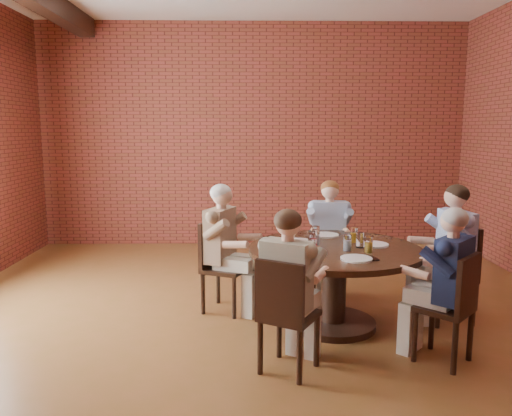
{
  "coord_description": "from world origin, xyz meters",
  "views": [
    {
      "loc": [
        -0.11,
        -4.27,
        1.8
      ],
      "look_at": [
        -0.0,
        1.0,
        0.97
      ],
      "focal_mm": 35.0,
      "sensor_mm": 36.0,
      "label": 1
    }
  ],
  "objects_px": {
    "diner_d": "(289,291)",
    "diner_c": "(225,249)",
    "diner_a": "(449,254)",
    "smartphone": "(372,258)",
    "chair_d": "(285,312)",
    "dining_table": "(334,271)",
    "diner_e": "(446,286)",
    "chair_b": "(328,248)",
    "chair_c": "(218,262)",
    "diner_b": "(329,237)",
    "chair_e": "(454,304)",
    "chair_a": "(456,269)"
  },
  "relations": [
    {
      "from": "diner_d",
      "to": "diner_c",
      "type": "bearing_deg",
      "value": -37.42
    },
    {
      "from": "diner_a",
      "to": "smartphone",
      "type": "height_order",
      "value": "diner_a"
    },
    {
      "from": "diner_c",
      "to": "chair_d",
      "type": "distance_m",
      "value": 1.42
    },
    {
      "from": "dining_table",
      "to": "diner_a",
      "type": "height_order",
      "value": "diner_a"
    },
    {
      "from": "chair_d",
      "to": "diner_e",
      "type": "bearing_deg",
      "value": -141.51
    },
    {
      "from": "chair_b",
      "to": "chair_c",
      "type": "relative_size",
      "value": 0.98
    },
    {
      "from": "diner_b",
      "to": "diner_e",
      "type": "relative_size",
      "value": 1.02
    },
    {
      "from": "chair_d",
      "to": "smartphone",
      "type": "distance_m",
      "value": 0.93
    },
    {
      "from": "chair_c",
      "to": "chair_e",
      "type": "bearing_deg",
      "value": -100.14
    },
    {
      "from": "diner_a",
      "to": "diner_b",
      "type": "height_order",
      "value": "diner_a"
    },
    {
      "from": "chair_d",
      "to": "diner_e",
      "type": "distance_m",
      "value": 1.27
    },
    {
      "from": "chair_a",
      "to": "diner_b",
      "type": "bearing_deg",
      "value": -135.35
    },
    {
      "from": "chair_b",
      "to": "diner_c",
      "type": "distance_m",
      "value": 1.3
    },
    {
      "from": "chair_c",
      "to": "smartphone",
      "type": "distance_m",
      "value": 1.59
    },
    {
      "from": "chair_b",
      "to": "chair_e",
      "type": "bearing_deg",
      "value": -63.46
    },
    {
      "from": "chair_b",
      "to": "chair_e",
      "type": "relative_size",
      "value": 1.01
    },
    {
      "from": "dining_table",
      "to": "diner_a",
      "type": "xyz_separation_m",
      "value": [
        1.1,
        0.14,
        0.12
      ]
    },
    {
      "from": "chair_e",
      "to": "smartphone",
      "type": "bearing_deg",
      "value": -78.14
    },
    {
      "from": "diner_e",
      "to": "smartphone",
      "type": "xyz_separation_m",
      "value": [
        -0.5,
        0.3,
        0.14
      ]
    },
    {
      "from": "chair_b",
      "to": "diner_b",
      "type": "xyz_separation_m",
      "value": [
        -0.01,
        -0.07,
        0.14
      ]
    },
    {
      "from": "diner_b",
      "to": "smartphone",
      "type": "height_order",
      "value": "diner_b"
    },
    {
      "from": "chair_c",
      "to": "diner_c",
      "type": "distance_m",
      "value": 0.16
    },
    {
      "from": "chair_d",
      "to": "smartphone",
      "type": "relative_size",
      "value": 6.4
    },
    {
      "from": "chair_c",
      "to": "diner_e",
      "type": "bearing_deg",
      "value": -99.79
    },
    {
      "from": "chair_e",
      "to": "diner_e",
      "type": "xyz_separation_m",
      "value": [
        -0.05,
        0.05,
        0.13
      ]
    },
    {
      "from": "dining_table",
      "to": "diner_c",
      "type": "height_order",
      "value": "diner_c"
    },
    {
      "from": "diner_a",
      "to": "smartphone",
      "type": "relative_size",
      "value": 9.38
    },
    {
      "from": "dining_table",
      "to": "diner_e",
      "type": "height_order",
      "value": "diner_e"
    },
    {
      "from": "chair_b",
      "to": "smartphone",
      "type": "bearing_deg",
      "value": -79.08
    },
    {
      "from": "diner_c",
      "to": "chair_d",
      "type": "height_order",
      "value": "diner_c"
    },
    {
      "from": "diner_a",
      "to": "diner_e",
      "type": "height_order",
      "value": "diner_a"
    },
    {
      "from": "chair_a",
      "to": "diner_e",
      "type": "height_order",
      "value": "diner_e"
    },
    {
      "from": "dining_table",
      "to": "chair_b",
      "type": "height_order",
      "value": "chair_b"
    },
    {
      "from": "diner_a",
      "to": "chair_d",
      "type": "relative_size",
      "value": 1.47
    },
    {
      "from": "diner_a",
      "to": "smartphone",
      "type": "bearing_deg",
      "value": -64.76
    },
    {
      "from": "chair_c",
      "to": "diner_c",
      "type": "bearing_deg",
      "value": -90.0
    },
    {
      "from": "diner_b",
      "to": "diner_c",
      "type": "distance_m",
      "value": 1.25
    },
    {
      "from": "chair_b",
      "to": "smartphone",
      "type": "height_order",
      "value": "chair_b"
    },
    {
      "from": "diner_a",
      "to": "chair_e",
      "type": "relative_size",
      "value": 1.48
    },
    {
      "from": "chair_e",
      "to": "diner_e",
      "type": "distance_m",
      "value": 0.15
    },
    {
      "from": "dining_table",
      "to": "diner_c",
      "type": "relative_size",
      "value": 1.22
    },
    {
      "from": "diner_a",
      "to": "diner_c",
      "type": "xyz_separation_m",
      "value": [
        -2.11,
        0.29,
        -0.01
      ]
    },
    {
      "from": "diner_b",
      "to": "smartphone",
      "type": "bearing_deg",
      "value": -78.51
    },
    {
      "from": "diner_a",
      "to": "dining_table",
      "type": "bearing_deg",
      "value": -90.0
    },
    {
      "from": "diner_b",
      "to": "chair_b",
      "type": "bearing_deg",
      "value": 90.0
    },
    {
      "from": "diner_c",
      "to": "chair_d",
      "type": "xyz_separation_m",
      "value": [
        0.49,
        -1.32,
        -0.15
      ]
    },
    {
      "from": "chair_a",
      "to": "diner_d",
      "type": "distance_m",
      "value": 1.93
    },
    {
      "from": "chair_b",
      "to": "chair_c",
      "type": "bearing_deg",
      "value": -146.67
    },
    {
      "from": "diner_c",
      "to": "diner_d",
      "type": "xyz_separation_m",
      "value": [
        0.53,
        -1.26,
        -0.02
      ]
    },
    {
      "from": "diner_e",
      "to": "chair_c",
      "type": "bearing_deg",
      "value": -78.75
    }
  ]
}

